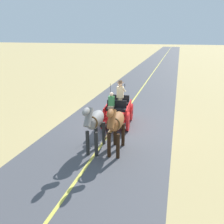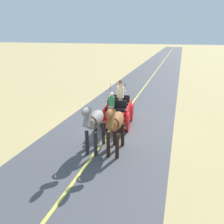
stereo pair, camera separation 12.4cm
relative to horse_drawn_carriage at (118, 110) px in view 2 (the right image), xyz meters
The scene contains 6 objects.
ground_plane 0.84m from the horse_drawn_carriage, 65.84° to the left, with size 200.00×200.00×0.00m, color tan.
road_surface 0.84m from the horse_drawn_carriage, 65.84° to the left, with size 6.08×160.00×0.01m, color #4C4C51.
road_centre_stripe 0.84m from the horse_drawn_carriage, 65.84° to the left, with size 0.12×160.00×0.00m, color #DBCC4C.
horse_drawn_carriage is the anchor object (origin of this frame).
horse_near_side 3.10m from the horse_drawn_carriage, 103.11° to the left, with size 0.63×2.13×2.21m.
horse_off_side 3.10m from the horse_drawn_carriage, 86.55° to the left, with size 0.62×2.13×2.21m.
Camera 2 is at (-3.08, 10.84, 4.73)m, focal length 36.02 mm.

